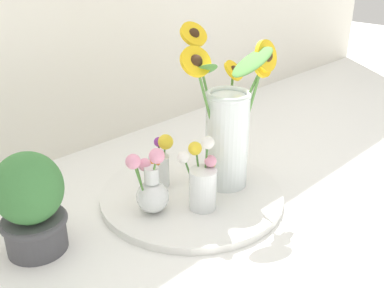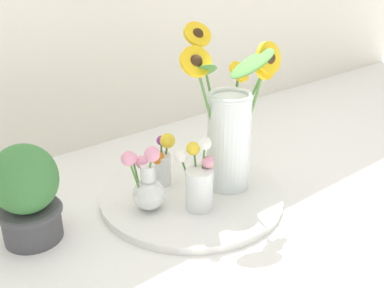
{
  "view_description": "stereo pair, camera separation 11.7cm",
  "coord_description": "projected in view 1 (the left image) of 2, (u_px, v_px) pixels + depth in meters",
  "views": [
    {
      "loc": [
        -0.75,
        -0.7,
        0.66
      ],
      "look_at": [
        0.0,
        0.06,
        0.16
      ],
      "focal_mm": 42.0,
      "sensor_mm": 36.0,
      "label": 1
    },
    {
      "loc": [
        -0.66,
        -0.77,
        0.66
      ],
      "look_at": [
        0.0,
        0.06,
        0.16
      ],
      "focal_mm": 42.0,
      "sensor_mm": 36.0,
      "label": 2
    }
  ],
  "objects": [
    {
      "name": "ground_plane",
      "position": [
        207.0,
        206.0,
        1.2
      ],
      "size": [
        6.0,
        6.0,
        0.0
      ],
      "primitive_type": "plane",
      "color": "white"
    },
    {
      "name": "potted_plant",
      "position": [
        31.0,
        203.0,
        0.99
      ],
      "size": [
        0.15,
        0.15,
        0.24
      ],
      "color": "#4C4C51",
      "rests_on": "ground_plane"
    },
    {
      "name": "serving_tray",
      "position": [
        192.0,
        194.0,
        1.24
      ],
      "size": [
        0.5,
        0.5,
        0.02
      ],
      "color": "white",
      "rests_on": "ground_plane"
    },
    {
      "name": "vase_bulb_right",
      "position": [
        151.0,
        188.0,
        1.12
      ],
      "size": [
        0.11,
        0.09,
        0.18
      ],
      "color": "white",
      "rests_on": "serving_tray"
    },
    {
      "name": "mason_jar_sunflowers",
      "position": [
        227.0,
        129.0,
        1.21
      ],
      "size": [
        0.25,
        0.24,
        0.44
      ],
      "color": "silver",
      "rests_on": "serving_tray"
    },
    {
      "name": "vase_small_center",
      "position": [
        202.0,
        181.0,
        1.13
      ],
      "size": [
        0.09,
        0.09,
        0.19
      ],
      "color": "white",
      "rests_on": "serving_tray"
    },
    {
      "name": "vase_small_back",
      "position": [
        160.0,
        163.0,
        1.24
      ],
      "size": [
        0.07,
        0.06,
        0.15
      ],
      "color": "white",
      "rests_on": "serving_tray"
    }
  ]
}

